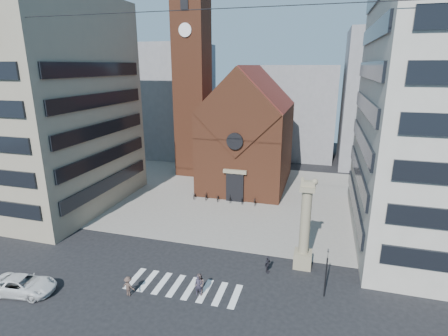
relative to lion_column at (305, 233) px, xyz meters
The scene contains 22 objects.
ground 11.01m from the lion_column, 163.32° to the right, with size 120.00×120.00×0.00m, color black.
piazza 19.18m from the lion_column, 122.03° to the left, with size 46.00×30.00×0.05m, color gray.
zebra_crossing 11.72m from the lion_column, 147.61° to the right, with size 10.20×3.20×0.01m, color white, non-canonical shape.
church 24.62m from the lion_column, 114.43° to the left, with size 12.00×16.65×18.00m.
campanile 34.29m from the lion_column, 128.68° to the left, with size 5.50×5.50×31.20m.
building_left 36.01m from the lion_column, 168.37° to the left, with size 18.00×20.00×26.00m, color gray.
bg_block_left 48.23m from the lion_column, 129.04° to the left, with size 16.00×14.00×22.00m, color gray.
bg_block_mid 42.55m from the lion_column, 95.45° to the left, with size 14.00×12.00×18.00m, color gray.
bg_block_right 41.69m from the lion_column, 72.91° to the left, with size 16.00×14.00×24.00m, color gray.
lion_column is the anchor object (origin of this frame).
traffic_light 4.62m from the lion_column, 63.54° to the right, with size 0.13×0.16×4.30m.
white_car 24.22m from the lion_column, 154.66° to the right, with size 2.43×5.26×1.46m, color silver.
pedestrian_0 10.55m from the lion_column, 140.15° to the right, with size 0.64×0.42×1.75m, color #2C2737.
pedestrian_1 10.45m from the lion_column, 140.03° to the right, with size 0.91×0.71×1.86m, color brown.
pedestrian_2 4.42m from the lion_column, 147.44° to the right, with size 0.94×0.39×1.60m, color #25242B.
pedestrian_3 15.82m from the lion_column, 148.22° to the right, with size 1.09×0.63×1.69m, color #47362F.
scooter_0 20.88m from the lion_column, 139.53° to the left, with size 0.53×1.53×0.80m, color black.
scooter_1 19.61m from the lion_column, 136.24° to the left, with size 0.42×1.48×0.89m, color black.
scooter_2 18.43m from the lion_column, 132.50° to the left, with size 0.53×1.53×0.80m, color black.
scooter_3 17.33m from the lion_column, 128.25° to the left, with size 0.42×1.48×0.89m, color black.
scooter_4 16.35m from the lion_column, 123.45° to the left, with size 0.53×1.53×0.80m, color black.
scooter_5 15.48m from the lion_column, 118.05° to the left, with size 0.42×1.48×0.89m, color black.
Camera 1 is at (10.84, -26.46, 17.98)m, focal length 28.00 mm.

